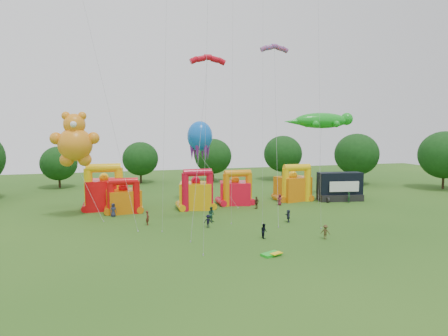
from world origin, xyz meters
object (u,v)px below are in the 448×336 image
object	(u,v)px
stage_trailer	(340,187)
octopus_kite	(213,169)
bouncy_castle_0	(104,192)
gecko_kite	(320,151)
spectator_0	(113,210)
teddy_bear_kite	(81,162)
bouncy_castle_2	(196,193)
spectator_4	(257,203)

from	to	relation	value
stage_trailer	octopus_kite	world-z (taller)	octopus_kite
bouncy_castle_0	octopus_kite	bearing A→B (deg)	1.51
gecko_kite	spectator_0	bearing A→B (deg)	-171.67
teddy_bear_kite	octopus_kite	xyz separation A→B (m)	(19.56, 6.06, -2.09)
bouncy_castle_2	teddy_bear_kite	bearing A→B (deg)	-171.76
gecko_kite	spectator_4	world-z (taller)	gecko_kite
teddy_bear_kite	spectator_4	world-z (taller)	teddy_bear_kite
teddy_bear_kite	spectator_0	bearing A→B (deg)	2.94
bouncy_castle_2	spectator_0	distance (m)	12.33
octopus_kite	spectator_4	bearing A→B (deg)	-49.57
bouncy_castle_0	spectator_0	world-z (taller)	bouncy_castle_0
octopus_kite	spectator_4	distance (m)	9.31
spectator_0	gecko_kite	bearing A→B (deg)	-13.35
stage_trailer	spectator_0	size ratio (longest dim) A/B	4.02
bouncy_castle_2	stage_trailer	bearing A→B (deg)	0.70
octopus_kite	bouncy_castle_2	bearing A→B (deg)	-133.51
octopus_kite	spectator_0	world-z (taller)	octopus_kite
bouncy_castle_0	teddy_bear_kite	size ratio (longest dim) A/B	0.49
teddy_bear_kite	octopus_kite	size ratio (longest dim) A/B	1.08
bouncy_castle_2	gecko_kite	size ratio (longest dim) A/B	0.42
bouncy_castle_0	octopus_kite	world-z (taller)	octopus_kite
spectator_0	spectator_4	distance (m)	20.85
stage_trailer	spectator_0	world-z (taller)	stage_trailer
spectator_0	stage_trailer	bearing A→B (deg)	-17.90
bouncy_castle_2	octopus_kite	bearing A→B (deg)	46.49
gecko_kite	octopus_kite	bearing A→B (deg)	177.41
octopus_kite	spectator_0	size ratio (longest dim) A/B	7.09
bouncy_castle_2	teddy_bear_kite	size ratio (longest dim) A/B	0.43
gecko_kite	octopus_kite	size ratio (longest dim) A/B	1.11
gecko_kite	spectator_4	size ratio (longest dim) A/B	7.91
bouncy_castle_0	spectator_4	world-z (taller)	bouncy_castle_0
bouncy_castle_0	spectator_4	bearing A→B (deg)	-14.46
spectator_4	gecko_kite	bearing A→B (deg)	171.28
bouncy_castle_0	stage_trailer	distance (m)	37.97
gecko_kite	spectator_4	bearing A→B (deg)	-158.47
bouncy_castle_0	teddy_bear_kite	distance (m)	8.02
bouncy_castle_0	bouncy_castle_2	xyz separation A→B (m)	(13.30, -3.30, -0.29)
bouncy_castle_2	octopus_kite	distance (m)	6.09
bouncy_castle_2	spectator_4	bearing A→B (deg)	-15.24
gecko_kite	bouncy_castle_2	bearing A→B (deg)	-172.56
bouncy_castle_0	gecko_kite	distance (m)	35.94
bouncy_castle_0	bouncy_castle_2	world-z (taller)	bouncy_castle_0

